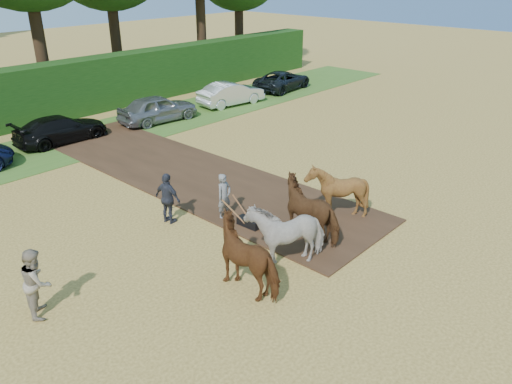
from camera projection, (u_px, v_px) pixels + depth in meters
ground at (302, 248)px, 15.01m from camera, size 120.00×120.00×0.00m
earth_strip at (188, 174)px, 20.30m from camera, size 4.50×17.00×0.05m
grass_verge at (67, 145)px, 23.59m from camera, size 50.00×5.00×0.03m
hedgerow at (18, 98)px, 25.74m from camera, size 46.00×1.60×3.00m
spectator_near at (37, 282)px, 11.90m from camera, size 1.02×1.08×1.77m
spectator_far at (168, 199)px, 16.18m from camera, size 0.57×1.06×1.73m
plough_team at (298, 219)px, 14.73m from camera, size 6.18×4.67×1.89m
parked_cars at (75, 129)px, 23.67m from camera, size 36.49×3.09×1.48m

